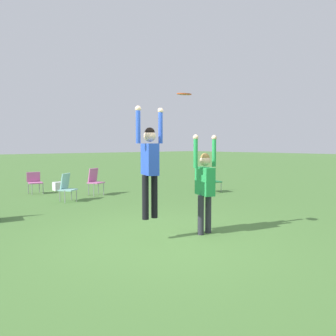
{
  "coord_description": "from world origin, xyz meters",
  "views": [
    {
      "loc": [
        -3.81,
        -4.6,
        1.75
      ],
      "look_at": [
        0.33,
        0.24,
        1.3
      ],
      "focal_mm": 35.0,
      "sensor_mm": 36.0,
      "label": 1
    }
  ],
  "objects_px": {
    "person_defending": "(205,182)",
    "cooler_box": "(58,186)",
    "frisbee": "(184,94)",
    "camping_chair_1": "(67,186)",
    "camping_chair_2": "(210,179)",
    "camping_chair_4": "(95,179)",
    "person_jumping": "(150,160)",
    "camping_chair_5": "(35,181)"
  },
  "relations": [
    {
      "from": "person_defending",
      "to": "cooler_box",
      "type": "distance_m",
      "value": 7.94
    },
    {
      "from": "frisbee",
      "to": "camping_chair_1",
      "type": "distance_m",
      "value": 5.7
    },
    {
      "from": "camping_chair_1",
      "to": "cooler_box",
      "type": "distance_m",
      "value": 2.67
    },
    {
      "from": "camping_chair_2",
      "to": "camping_chair_4",
      "type": "height_order",
      "value": "camping_chair_4"
    },
    {
      "from": "person_defending",
      "to": "camping_chair_4",
      "type": "relative_size",
      "value": 2.09
    },
    {
      "from": "camping_chair_4",
      "to": "cooler_box",
      "type": "distance_m",
      "value": 2.06
    },
    {
      "from": "person_jumping",
      "to": "camping_chair_4",
      "type": "height_order",
      "value": "person_jumping"
    },
    {
      "from": "camping_chair_1",
      "to": "camping_chair_4",
      "type": "height_order",
      "value": "camping_chair_4"
    },
    {
      "from": "person_defending",
      "to": "camping_chair_2",
      "type": "height_order",
      "value": "person_defending"
    },
    {
      "from": "cooler_box",
      "to": "camping_chair_1",
      "type": "bearing_deg",
      "value": -106.63
    },
    {
      "from": "person_jumping",
      "to": "cooler_box",
      "type": "bearing_deg",
      "value": 8.05
    },
    {
      "from": "camping_chair_5",
      "to": "cooler_box",
      "type": "bearing_deg",
      "value": -155.12
    },
    {
      "from": "person_jumping",
      "to": "camping_chair_4",
      "type": "bearing_deg",
      "value": -0.17
    },
    {
      "from": "camping_chair_1",
      "to": "camping_chair_2",
      "type": "distance_m",
      "value": 5.13
    },
    {
      "from": "camping_chair_2",
      "to": "cooler_box",
      "type": "xyz_separation_m",
      "value": [
        -4.14,
        4.09,
        -0.32
      ]
    },
    {
      "from": "person_defending",
      "to": "frisbee",
      "type": "height_order",
      "value": "frisbee"
    },
    {
      "from": "person_jumping",
      "to": "cooler_box",
      "type": "xyz_separation_m",
      "value": [
        1.32,
        7.54,
        -1.31
      ]
    },
    {
      "from": "camping_chair_1",
      "to": "camping_chair_4",
      "type": "distance_m",
      "value": 1.39
    },
    {
      "from": "camping_chair_1",
      "to": "camping_chair_5",
      "type": "bearing_deg",
      "value": -121.71
    },
    {
      "from": "person_defending",
      "to": "frisbee",
      "type": "relative_size",
      "value": 7.1
    },
    {
      "from": "camping_chair_1",
      "to": "person_defending",
      "type": "bearing_deg",
      "value": 58.78
    },
    {
      "from": "frisbee",
      "to": "camping_chair_5",
      "type": "xyz_separation_m",
      "value": [
        -0.24,
        7.57,
        -2.23
      ]
    },
    {
      "from": "camping_chair_4",
      "to": "camping_chair_5",
      "type": "bearing_deg",
      "value": -72.83
    },
    {
      "from": "person_defending",
      "to": "camping_chair_1",
      "type": "relative_size",
      "value": 2.25
    },
    {
      "from": "camping_chair_2",
      "to": "camping_chair_4",
      "type": "bearing_deg",
      "value": -11.28
    },
    {
      "from": "person_defending",
      "to": "camping_chair_1",
      "type": "bearing_deg",
      "value": -156.47
    },
    {
      "from": "frisbee",
      "to": "camping_chair_1",
      "type": "xyz_separation_m",
      "value": [
        -0.04,
        5.26,
        -2.2
      ]
    },
    {
      "from": "camping_chair_1",
      "to": "camping_chair_5",
      "type": "relative_size",
      "value": 1.12
    },
    {
      "from": "person_defending",
      "to": "camping_chair_2",
      "type": "xyz_separation_m",
      "value": [
        4.38,
        3.8,
        -0.54
      ]
    },
    {
      "from": "frisbee",
      "to": "camping_chair_2",
      "type": "distance_m",
      "value": 6.5
    },
    {
      "from": "camping_chair_1",
      "to": "cooler_box",
      "type": "height_order",
      "value": "camping_chair_1"
    },
    {
      "from": "person_jumping",
      "to": "camping_chair_1",
      "type": "distance_m",
      "value": 5.13
    },
    {
      "from": "person_jumping",
      "to": "camping_chair_5",
      "type": "bearing_deg",
      "value": 15.17
    },
    {
      "from": "person_defending",
      "to": "cooler_box",
      "type": "bearing_deg",
      "value": -163.74
    },
    {
      "from": "person_jumping",
      "to": "camping_chair_1",
      "type": "relative_size",
      "value": 2.35
    },
    {
      "from": "camping_chair_5",
      "to": "camping_chair_2",
      "type": "bearing_deg",
      "value": 154.26
    },
    {
      "from": "person_jumping",
      "to": "camping_chair_5",
      "type": "distance_m",
      "value": 7.38
    },
    {
      "from": "camping_chair_1",
      "to": "camping_chair_4",
      "type": "relative_size",
      "value": 0.93
    },
    {
      "from": "person_jumping",
      "to": "frisbee",
      "type": "relative_size",
      "value": 7.41
    },
    {
      "from": "person_defending",
      "to": "camping_chair_4",
      "type": "height_order",
      "value": "person_defending"
    },
    {
      "from": "camping_chair_1",
      "to": "cooler_box",
      "type": "bearing_deg",
      "value": -143.38
    },
    {
      "from": "person_jumping",
      "to": "cooler_box",
      "type": "relative_size",
      "value": 5.46
    }
  ]
}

